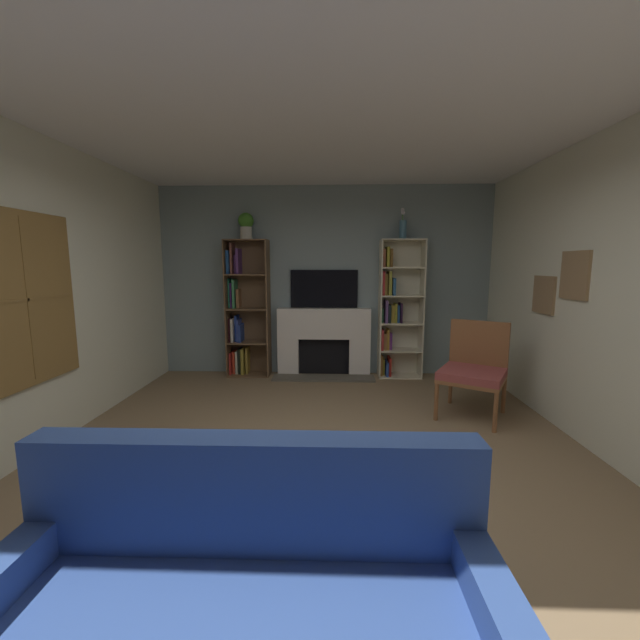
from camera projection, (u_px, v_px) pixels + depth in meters
name	position (u px, v px, depth m)	size (l,w,h in m)	color
ground_plane	(315.00, 481.00, 2.97)	(7.26, 7.26, 0.00)	#856C4E
wall_back_accent	(324.00, 282.00, 5.80)	(4.96, 0.06, 2.77)	gray
ceiling	(314.00, 87.00, 2.58)	(4.96, 6.17, 0.06)	white
fireplace	(324.00, 340.00, 5.79)	(1.47, 0.50, 1.00)	white
tv	(324.00, 289.00, 5.75)	(0.99, 0.06, 0.56)	black
bookshelf_left	(244.00, 313.00, 5.76)	(0.62, 0.33, 1.99)	brown
bookshelf_right	(395.00, 310.00, 5.67)	(0.62, 0.33, 1.99)	beige
potted_plant	(246.00, 225.00, 5.54)	(0.22, 0.22, 0.38)	beige
vase_with_flowers	(403.00, 227.00, 5.47)	(0.10, 0.10, 0.43)	teal
armchair	(474.00, 367.00, 4.24)	(0.86, 0.87, 1.02)	brown
coffee_table	(277.00, 477.00, 2.37)	(0.99, 0.49, 0.41)	#8C6F4D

